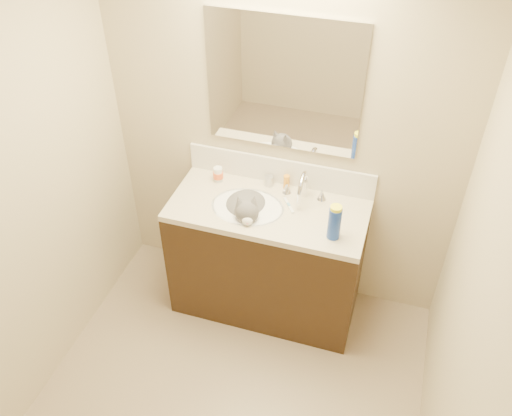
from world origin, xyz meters
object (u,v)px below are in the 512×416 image
Objects in this scene: basin at (248,215)px; vanity_cabinet at (267,260)px; spray_can at (334,223)px; amber_bottle at (286,182)px; faucet at (303,188)px; pill_bottle at (218,174)px; silver_jar at (269,181)px; cat at (246,210)px.

vanity_cabinet is at bearing 14.04° from basin.
basin is 0.58m from spray_can.
basin is 0.33m from amber_bottle.
faucet reaches higher than basin.
pill_bottle is 1.52× the size of silver_jar.
spray_can is at bearing -44.18° from amber_bottle.
cat reaches higher than silver_jar.
cat is 4.16× the size of pill_bottle.
faucet is at bearing -2.74° from pill_bottle.
amber_bottle is at bearing 54.71° from basin.
amber_bottle is (0.44, 0.05, -0.00)m from pill_bottle.
pill_bottle is 0.44m from amber_bottle.
spray_can is (0.54, -0.11, 0.17)m from basin.
faucet is 0.37m from cat.
spray_can is at bearing -32.61° from cat.
silver_jar reaches higher than basin.
faucet is (0.18, 0.14, 0.54)m from vanity_cabinet.
vanity_cabinet is 0.44m from cat.
amber_bottle is at bearing 135.82° from spray_can.
basin is 1.07× the size of cat.
spray_can reaches higher than amber_bottle.
silver_jar is 0.33× the size of spray_can.
vanity_cabinet is at bearing -75.20° from silver_jar.
cat is at bearing -106.49° from silver_jar.
silver_jar is (-0.06, 0.22, 0.48)m from vanity_cabinet.
silver_jar is at bearing 104.80° from vanity_cabinet.
vanity_cabinet is 18.08× the size of silver_jar.
pill_bottle reaches higher than vanity_cabinet.
cat is at bearing -37.21° from pill_bottle.
faucet is 0.26m from silver_jar.
pill_bottle reaches higher than basin.
pill_bottle is 0.86m from spray_can.
cat is at bearing -168.70° from vanity_cabinet.
faucet is at bearing 29.12° from basin.
cat is (-0.13, -0.03, 0.42)m from vanity_cabinet.
basin is 0.04m from cat.
cat is at bearing 158.06° from basin.
basin is 4.47× the size of pill_bottle.
pill_bottle is 0.51× the size of spray_can.
faucet is at bearing -33.08° from amber_bottle.
silver_jar is at bearing 52.53° from cat.
cat is (-0.01, 0.00, 0.04)m from basin.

